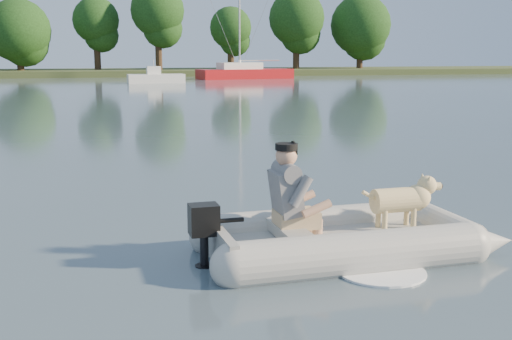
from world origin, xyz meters
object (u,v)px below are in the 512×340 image
object	(u,v)px
dinghy	(347,202)
man	(288,190)
motorboat	(156,72)
sailboat	(244,73)
dog	(396,204)

from	to	relation	value
dinghy	man	xyz separation A→B (m)	(-0.75, 0.02, 0.19)
dinghy	motorboat	world-z (taller)	motorboat
dinghy	motorboat	size ratio (longest dim) A/B	1.04
sailboat	man	bearing A→B (deg)	-113.42
dinghy	sailboat	bearing A→B (deg)	76.33
dinghy	sailboat	distance (m)	51.52
dog	sailboat	distance (m)	51.31
man	sailboat	world-z (taller)	sailboat
sailboat	dog	bearing A→B (deg)	-111.86
man	dog	world-z (taller)	man
motorboat	sailboat	distance (m)	10.66
sailboat	motorboat	bearing A→B (deg)	-154.70
dog	dinghy	bearing A→B (deg)	-175.43
dinghy	man	size ratio (longest dim) A/B	4.11
dinghy	dog	world-z (taller)	dinghy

